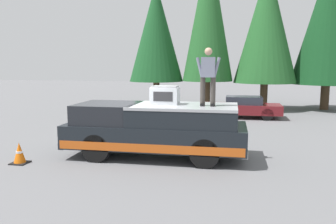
{
  "coord_description": "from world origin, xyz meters",
  "views": [
    {
      "loc": [
        -10.39,
        -3.07,
        2.87
      ],
      "look_at": [
        0.17,
        -1.06,
        1.35
      ],
      "focal_mm": 36.31,
      "sensor_mm": 36.0,
      "label": 1
    }
  ],
  "objects_px": {
    "pickup_truck": "(156,129)",
    "person_on_truck_bed": "(208,75)",
    "traffic_cone": "(19,154)",
    "parked_car_maroon": "(242,107)",
    "compressor_unit": "(165,95)"
  },
  "relations": [
    {
      "from": "pickup_truck",
      "to": "person_on_truck_bed",
      "type": "distance_m",
      "value": 2.32
    },
    {
      "from": "pickup_truck",
      "to": "person_on_truck_bed",
      "type": "bearing_deg",
      "value": -93.68
    },
    {
      "from": "pickup_truck",
      "to": "person_on_truck_bed",
      "type": "height_order",
      "value": "person_on_truck_bed"
    },
    {
      "from": "person_on_truck_bed",
      "to": "traffic_cone",
      "type": "relative_size",
      "value": 2.73
    },
    {
      "from": "pickup_truck",
      "to": "parked_car_maroon",
      "type": "relative_size",
      "value": 1.35
    },
    {
      "from": "compressor_unit",
      "to": "person_on_truck_bed",
      "type": "xyz_separation_m",
      "value": [
        -0.23,
        -1.32,
        0.62
      ]
    },
    {
      "from": "compressor_unit",
      "to": "traffic_cone",
      "type": "distance_m",
      "value": 4.61
    },
    {
      "from": "person_on_truck_bed",
      "to": "parked_car_maroon",
      "type": "relative_size",
      "value": 0.41
    },
    {
      "from": "compressor_unit",
      "to": "parked_car_maroon",
      "type": "xyz_separation_m",
      "value": [
        8.36,
        -2.58,
        -1.35
      ]
    },
    {
      "from": "pickup_truck",
      "to": "traffic_cone",
      "type": "relative_size",
      "value": 8.94
    },
    {
      "from": "traffic_cone",
      "to": "person_on_truck_bed",
      "type": "bearing_deg",
      "value": -75.95
    },
    {
      "from": "pickup_truck",
      "to": "parked_car_maroon",
      "type": "distance_m",
      "value": 8.96
    },
    {
      "from": "person_on_truck_bed",
      "to": "traffic_cone",
      "type": "bearing_deg",
      "value": 104.05
    },
    {
      "from": "compressor_unit",
      "to": "traffic_cone",
      "type": "height_order",
      "value": "compressor_unit"
    },
    {
      "from": "parked_car_maroon",
      "to": "compressor_unit",
      "type": "bearing_deg",
      "value": 162.86
    }
  ]
}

